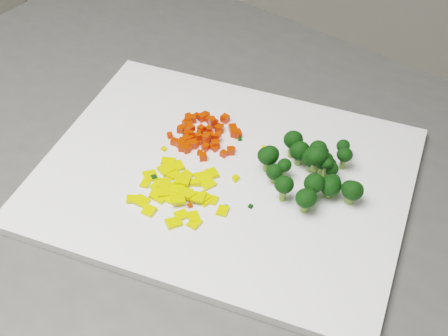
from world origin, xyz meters
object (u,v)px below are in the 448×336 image
at_px(broccoli_pile, 315,160).
at_px(carrot_pile, 203,128).
at_px(pepper_pile, 182,189).
at_px(cutting_board, 224,177).
at_px(counter_block, 211,330).

bearing_deg(broccoli_pile, carrot_pile, 174.28).
xyz_separation_m(carrot_pile, pepper_pile, (0.02, -0.11, -0.01)).
height_order(carrot_pile, pepper_pile, carrot_pile).
xyz_separation_m(carrot_pile, broccoli_pile, (0.17, -0.02, 0.01)).
xyz_separation_m(cutting_board, pepper_pile, (-0.04, -0.05, 0.01)).
bearing_deg(pepper_pile, cutting_board, 56.64).
bearing_deg(cutting_board, pepper_pile, -123.36).
distance_m(cutting_board, carrot_pile, 0.08).
relative_size(counter_block, pepper_pile, 8.67).
bearing_deg(pepper_pile, counter_block, 91.65).
height_order(counter_block, cutting_board, cutting_board).
relative_size(pepper_pile, broccoli_pile, 0.97).
xyz_separation_m(counter_block, carrot_pile, (-0.02, 0.03, 0.48)).
relative_size(cutting_board, pepper_pile, 3.88).
distance_m(carrot_pile, pepper_pile, 0.11).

